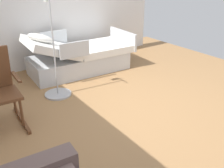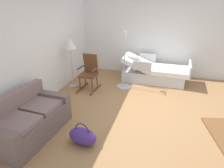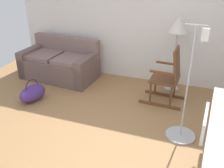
% 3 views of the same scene
% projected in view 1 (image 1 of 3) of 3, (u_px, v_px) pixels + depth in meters
% --- Properties ---
extents(ground_plane, '(6.54, 6.54, 0.00)m').
position_uv_depth(ground_plane, '(131.00, 113.00, 3.81)').
color(ground_plane, '#9E7247').
extents(side_wall, '(0.10, 5.06, 2.70)m').
position_uv_depth(side_wall, '(50.00, 0.00, 5.23)').
color(side_wall, white).
rests_on(side_wall, ground).
extents(hospital_bed, '(1.08, 2.16, 0.94)m').
position_uv_depth(hospital_bed, '(79.00, 57.00, 5.22)').
color(hospital_bed, silver).
rests_on(hospital_bed, ground).
extents(iv_pole, '(0.44, 0.44, 1.69)m').
position_uv_depth(iv_pole, '(57.00, 81.00, 4.24)').
color(iv_pole, '#B2B5BA').
rests_on(iv_pole, ground).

